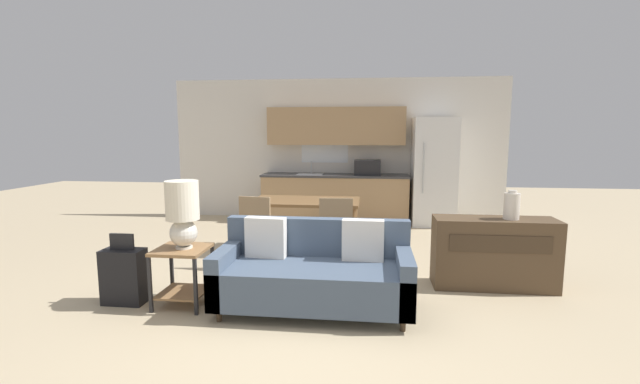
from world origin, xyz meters
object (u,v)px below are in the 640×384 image
(credenza, at_px, (494,253))
(vase, at_px, (512,206))
(refrigerator, at_px, (434,172))
(table_lamp, at_px, (183,211))
(couch, at_px, (314,273))
(side_table, at_px, (182,267))
(dining_chair_near_right, at_px, (336,230))
(suitcase, at_px, (124,276))
(dining_table, at_px, (306,205))
(dining_chair_near_left, at_px, (259,228))

(credenza, relative_size, vase, 4.14)
(refrigerator, bearing_deg, vase, -83.75)
(table_lamp, bearing_deg, couch, 3.34)
(vase, bearing_deg, side_table, -165.78)
(couch, bearing_deg, side_table, -176.72)
(dining_chair_near_right, height_order, suitcase, dining_chair_near_right)
(table_lamp, xyz_separation_m, suitcase, (-0.62, -0.04, -0.65))
(dining_table, xyz_separation_m, credenza, (2.24, -1.16, -0.29))
(dining_chair_near_right, bearing_deg, vase, 162.45)
(vase, height_order, dining_chair_near_right, vase)
(side_table, xyz_separation_m, dining_chair_near_left, (0.43, 1.27, 0.11))
(dining_table, height_order, table_lamp, table_lamp)
(dining_table, bearing_deg, credenza, -27.35)
(refrigerator, height_order, dining_table, refrigerator)
(vase, distance_m, dining_chair_near_left, 2.94)
(refrigerator, bearing_deg, dining_chair_near_right, -118.93)
(refrigerator, xyz_separation_m, table_lamp, (-2.92, -4.08, -0.04))
(credenza, height_order, vase, vase)
(side_table, height_order, dining_chair_near_left, dining_chair_near_left)
(refrigerator, xyz_separation_m, credenza, (0.21, -3.23, -0.59))
(dining_chair_near_left, bearing_deg, credenza, 178.17)
(dining_table, xyz_separation_m, table_lamp, (-0.89, -2.01, 0.26))
(vase, bearing_deg, couch, -159.25)
(table_lamp, relative_size, credenza, 0.51)
(refrigerator, height_order, side_table, refrigerator)
(refrigerator, bearing_deg, side_table, -125.85)
(dining_table, height_order, couch, couch)
(dining_table, relative_size, table_lamp, 2.27)
(dining_chair_near_left, bearing_deg, dining_chair_near_right, -173.09)
(credenza, relative_size, dining_chair_near_left, 1.42)
(table_lamp, bearing_deg, vase, 14.33)
(couch, xyz_separation_m, credenza, (1.87, 0.78, 0.04))
(dining_table, relative_size, credenza, 1.16)
(dining_chair_near_left, bearing_deg, vase, 178.29)
(dining_table, distance_m, credenza, 2.54)
(dining_table, relative_size, side_table, 2.61)
(side_table, bearing_deg, suitcase, -176.64)
(refrigerator, height_order, dining_chair_near_left, refrigerator)
(side_table, xyz_separation_m, dining_chair_near_right, (1.40, 1.27, 0.11))
(table_lamp, height_order, vase, table_lamp)
(credenza, distance_m, dining_chair_near_right, 1.81)
(dining_table, height_order, side_table, dining_table)
(couch, distance_m, dining_chair_near_right, 1.21)
(dining_table, height_order, suitcase, dining_table)
(dining_table, bearing_deg, side_table, -114.40)
(suitcase, bearing_deg, refrigerator, 49.30)
(dining_table, distance_m, vase, 2.67)
(couch, distance_m, vase, 2.23)
(dining_table, xyz_separation_m, side_table, (-0.91, -2.01, -0.29))
(dining_table, bearing_deg, suitcase, -126.30)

